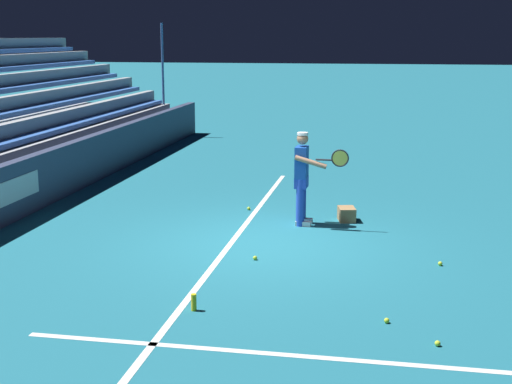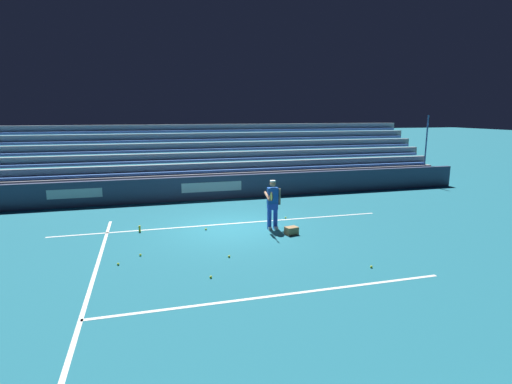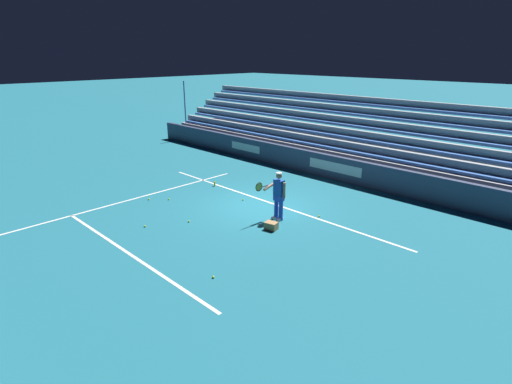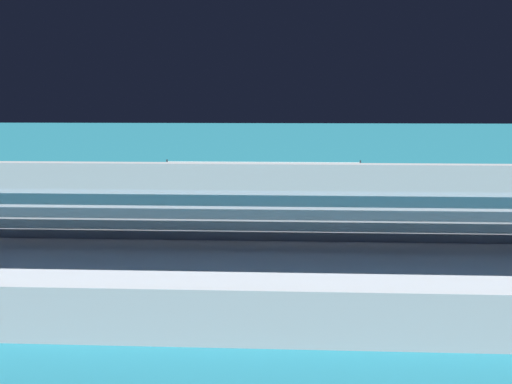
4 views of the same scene
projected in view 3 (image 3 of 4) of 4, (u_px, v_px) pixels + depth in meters
ground_plane at (259, 205)px, 15.38m from camera, size 160.00×160.00×0.00m
court_baseline_white at (268, 202)px, 15.71m from camera, size 12.00×0.10×0.01m
court_sideline_white at (111, 205)px, 15.40m from camera, size 0.10×12.00×0.01m
court_service_line_white at (129, 253)px, 11.67m from camera, size 8.22×0.10×0.01m
back_wall_sponsor_board at (333, 167)px, 18.51m from camera, size 26.81×0.25×1.10m
bleacher_stand at (363, 153)px, 20.19m from camera, size 25.47×4.00×3.85m
tennis_player at (278, 195)px, 13.78m from camera, size 0.60×0.98×1.71m
ball_box_cardboard at (271, 226)px, 13.23m from camera, size 0.46×0.38×0.26m
tennis_ball_far_right at (169, 199)px, 15.94m from camera, size 0.07×0.07×0.07m
tennis_ball_stray_back at (319, 216)px, 14.26m from camera, size 0.07×0.07×0.07m
tennis_ball_midcourt at (243, 200)px, 15.88m from camera, size 0.07×0.07×0.07m
tennis_ball_near_player at (149, 199)px, 15.93m from camera, size 0.07×0.07×0.07m
tennis_ball_by_box at (189, 221)px, 13.82m from camera, size 0.07×0.07×0.07m
tennis_ball_toward_net at (145, 226)px, 13.44m from camera, size 0.07×0.07×0.07m
tennis_ball_on_baseline at (213, 277)px, 10.37m from camera, size 0.07×0.07×0.07m
water_bottle at (215, 184)px, 17.57m from camera, size 0.07×0.07×0.22m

